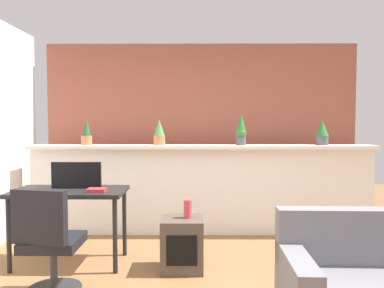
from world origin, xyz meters
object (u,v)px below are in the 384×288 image
side_cube_shelf (182,244)px  potted_plant_3 (322,133)px  potted_plant_0 (87,134)px  desk (70,198)px  potted_plant_1 (159,133)px  book_on_desk (97,190)px  vase_on_shelf (188,209)px  tv_monitor (76,175)px  potted_plant_2 (241,130)px  office_chair (50,252)px

side_cube_shelf → potted_plant_3: bearing=35.6°
potted_plant_0 → desk: bearing=-84.3°
potted_plant_1 → book_on_desk: size_ratio=1.86×
potted_plant_0 → desk: (0.10, -1.03, -0.61)m
vase_on_shelf → book_on_desk: size_ratio=1.02×
tv_monitor → desk: bearing=-120.8°
potted_plant_0 → book_on_desk: bearing=-70.8°
potted_plant_2 → book_on_desk: potted_plant_2 is taller
desk → tv_monitor: (0.05, 0.08, 0.22)m
potted_plant_0 → potted_plant_2: size_ratio=0.81×
tv_monitor → potted_plant_0: bearing=99.0°
potted_plant_0 → potted_plant_1: (0.91, 0.01, 0.01)m
desk → potted_plant_2: bearing=29.4°
potted_plant_1 → office_chair: 2.17m
tv_monitor → office_chair: (0.04, -0.89, -0.49)m
potted_plant_0 → potted_plant_1: bearing=0.5°
office_chair → vase_on_shelf: size_ratio=5.17×
desk → book_on_desk: book_on_desk is taller
tv_monitor → potted_plant_2: bearing=28.1°
potted_plant_0 → tv_monitor: (0.15, -0.95, -0.39)m
office_chair → potted_plant_3: bearing=34.2°
potted_plant_0 → vase_on_shelf: size_ratio=1.86×
vase_on_shelf → tv_monitor: bearing=169.2°
office_chair → vase_on_shelf: bearing=31.5°
potted_plant_1 → desk: bearing=-127.9°
office_chair → book_on_desk: size_ratio=5.28×
potted_plant_2 → desk: size_ratio=0.37×
tv_monitor → side_cube_shelf: (1.08, -0.24, -0.63)m
potted_plant_3 → desk: bearing=-159.4°
potted_plant_1 → side_cube_shelf: (0.32, -1.19, -1.04)m
vase_on_shelf → potted_plant_2: bearing=61.1°
potted_plant_0 → office_chair: size_ratio=0.36×
potted_plant_0 → vase_on_shelf: bearing=-42.3°
side_cube_shelf → tv_monitor: bearing=167.6°
potted_plant_1 → vase_on_shelf: 1.42m
vase_on_shelf → potted_plant_3: bearing=35.9°
potted_plant_3 → office_chair: (-2.76, -1.88, -0.90)m
potted_plant_3 → vase_on_shelf: 2.17m
potted_plant_2 → book_on_desk: bearing=-142.4°
book_on_desk → potted_plant_2: bearing=37.6°
potted_plant_2 → desk: 2.19m
potted_plant_3 → desk: size_ratio=0.28×
side_cube_shelf → potted_plant_1: bearing=105.1°
book_on_desk → potted_plant_0: bearing=109.2°
potted_plant_3 → vase_on_shelf: size_ratio=1.75×
potted_plant_2 → office_chair: size_ratio=0.45×
desk → book_on_desk: bearing=-24.7°
tv_monitor → vase_on_shelf: size_ratio=2.84×
potted_plant_2 → vase_on_shelf: 1.52m
potted_plant_1 → potted_plant_3: size_ratio=1.04×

